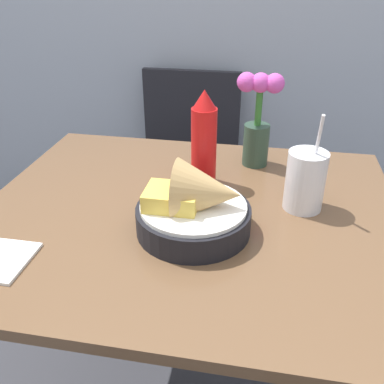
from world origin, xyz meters
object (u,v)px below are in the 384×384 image
Objects in this scene: chair_far_window at (187,156)px; drink_cup at (305,182)px; food_basket at (197,207)px; ketchup_bottle at (204,140)px; flower_vase at (258,120)px.

chair_far_window is 0.89m from drink_cup.
ketchup_bottle is (-0.02, 0.21, 0.06)m from food_basket.
ketchup_bottle is 0.18m from flower_vase.
ketchup_bottle reaches higher than food_basket.
ketchup_bottle is at bearing 95.73° from food_basket.
flower_vase is (0.12, 0.13, 0.01)m from ketchup_bottle.
chair_far_window is 0.70m from flower_vase.
food_basket is 0.25m from drink_cup.
food_basket is at bearing -147.97° from drink_cup.
flower_vase is at bearing 74.17° from food_basket.
flower_vase is (0.29, -0.52, 0.36)m from chair_far_window.
chair_far_window is 3.41× the size of flower_vase.
chair_far_window is at bearing 102.36° from food_basket.
ketchup_bottle is at bearing 161.40° from drink_cup.
flower_vase is (0.10, 0.34, 0.07)m from food_basket.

